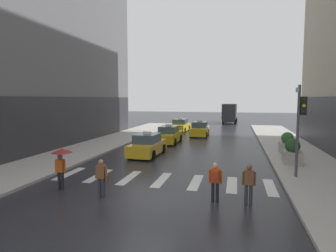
{
  "coord_description": "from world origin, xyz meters",
  "views": [
    {
      "loc": [
        3.72,
        -11.13,
        4.24
      ],
      "look_at": [
        -0.85,
        8.0,
        2.35
      ],
      "focal_mm": 30.54,
      "sensor_mm": 36.0,
      "label": 1
    }
  ],
  "objects": [
    {
      "name": "traffic_light_pole",
      "position": [
        6.95,
        4.72,
        3.26
      ],
      "size": [
        0.44,
        0.84,
        4.8
      ],
      "color": "#47474C",
      "rests_on": "curb_right"
    },
    {
      "name": "taxi_second",
      "position": [
        -2.53,
        15.41,
        0.72
      ],
      "size": [
        1.93,
        4.54,
        1.8
      ],
      "color": "yellow",
      "rests_on": "ground"
    },
    {
      "name": "pedestrian_plain_coat",
      "position": [
        4.28,
        0.44,
        0.94
      ],
      "size": [
        0.55,
        0.24,
        1.65
      ],
      "color": "#333338",
      "rests_on": "ground"
    },
    {
      "name": "taxi_lead",
      "position": [
        -2.71,
        9.14,
        0.72
      ],
      "size": [
        2.0,
        4.58,
        1.8
      ],
      "color": "gold",
      "rests_on": "ground"
    },
    {
      "name": "taxi_third",
      "position": [
        -0.29,
        21.32,
        0.72
      ],
      "size": [
        1.99,
        4.57,
        1.8
      ],
      "color": "yellow",
      "rests_on": "ground"
    },
    {
      "name": "taxi_fourth",
      "position": [
        -3.29,
        25.15,
        0.72
      ],
      "size": [
        2.07,
        4.6,
        1.8
      ],
      "color": "yellow",
      "rests_on": "ground"
    },
    {
      "name": "box_truck",
      "position": [
        2.68,
        39.32,
        1.85
      ],
      "size": [
        2.55,
        7.63,
        3.35
      ],
      "color": "#2D2D2D",
      "rests_on": "ground"
    },
    {
      "name": "planter_near_corner",
      "position": [
        7.22,
        7.86,
        0.87
      ],
      "size": [
        1.1,
        1.1,
        1.6
      ],
      "color": "#A8A399",
      "rests_on": "curb_right"
    },
    {
      "name": "pedestrian_with_backpack",
      "position": [
        2.95,
        0.37,
        0.97
      ],
      "size": [
        0.55,
        0.43,
        1.65
      ],
      "color": "black",
      "rests_on": "ground"
    },
    {
      "name": "planter_mid_block",
      "position": [
        7.5,
        11.51,
        0.87
      ],
      "size": [
        1.1,
        1.1,
        1.6
      ],
      "color": "#A8A399",
      "rests_on": "curb_right"
    },
    {
      "name": "pedestrian_with_umbrella",
      "position": [
        -4.15,
        0.43,
        1.52
      ],
      "size": [
        0.96,
        0.96,
        1.94
      ],
      "color": "black",
      "rests_on": "ground"
    },
    {
      "name": "pedestrian_with_handbag",
      "position": [
        -1.85,
        -0.12,
        0.93
      ],
      "size": [
        0.6,
        0.24,
        1.65
      ],
      "color": "#333338",
      "rests_on": "ground"
    },
    {
      "name": "crosswalk_markings",
      "position": [
        -0.0,
        3.0,
        0.0
      ],
      "size": [
        11.3,
        2.8,
        0.01
      ],
      "color": "silver",
      "rests_on": "ground"
    },
    {
      "name": "ground_plane",
      "position": [
        0.0,
        0.0,
        0.0
      ],
      "size": [
        160.0,
        160.0,
        0.0
      ],
      "primitive_type": "plane",
      "color": "#26262B"
    }
  ]
}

